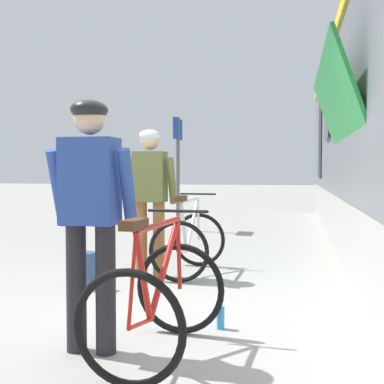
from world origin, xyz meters
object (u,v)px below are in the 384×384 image
Objects in this scene: cyclist_near_in_olive at (150,189)px; water_bottle_near_the_bikes at (221,318)px; cyclist_far_in_blue at (90,202)px; bicycle_far_red at (158,299)px; bicycle_near_white at (189,241)px; platform_sign_post at (178,154)px; backpack_on_platform at (84,270)px.

cyclist_near_in_olive is 9.52× the size of water_bottle_near_the_bikes.
cyclist_far_in_blue reaches higher than bicycle_far_red.
bicycle_near_white is 4.62m from platform_sign_post.
cyclist_near_in_olive reaches higher than bicycle_near_white.
bicycle_near_white reaches higher than backpack_on_platform.
bicycle_far_red is at bearing -115.58° from water_bottle_near_the_bikes.
backpack_on_platform reaches higher than water_bottle_near_the_bikes.
cyclist_near_in_olive is 1.00× the size of cyclist_far_in_blue.
cyclist_far_in_blue is at bearing 178.90° from bicycle_far_red.
cyclist_near_in_olive is 0.73× the size of platform_sign_post.
platform_sign_post is at bearing 102.08° from bicycle_far_red.
backpack_on_platform is at bearing -87.79° from platform_sign_post.
platform_sign_post is (-0.20, 5.30, 1.42)m from backpack_on_platform.
bicycle_near_white reaches higher than water_bottle_near_the_bikes.
bicycle_far_red is at bearing -77.92° from platform_sign_post.
bicycle_near_white is at bearing 87.27° from cyclist_far_in_blue.
platform_sign_post is at bearing 106.15° from water_bottle_near_the_bikes.
bicycle_far_red is at bearing -39.20° from backpack_on_platform.
cyclist_near_in_olive is 0.82m from bicycle_near_white.
cyclist_near_in_olive is at bearing -80.98° from platform_sign_post.
cyclist_near_in_olive is 2.51m from cyclist_far_in_blue.
platform_sign_post is at bearing 98.28° from cyclist_far_in_blue.
bicycle_far_red is 0.83m from water_bottle_near_the_bikes.
bicycle_near_white is 2.76m from bicycle_far_red.
platform_sign_post is (-1.84, 6.35, 1.53)m from water_bottle_near_the_bikes.
bicycle_far_red is (0.79, -2.50, -0.65)m from cyclist_near_in_olive.
bicycle_near_white is 0.46× the size of platform_sign_post.
cyclist_far_in_blue is 1.58× the size of bicycle_far_red.
cyclist_far_in_blue is 9.52× the size of water_bottle_near_the_bikes.
cyclist_far_in_blue is at bearing -50.70° from backpack_on_platform.
bicycle_near_white is 2.74× the size of backpack_on_platform.
platform_sign_post reaches higher than cyclist_near_in_olive.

